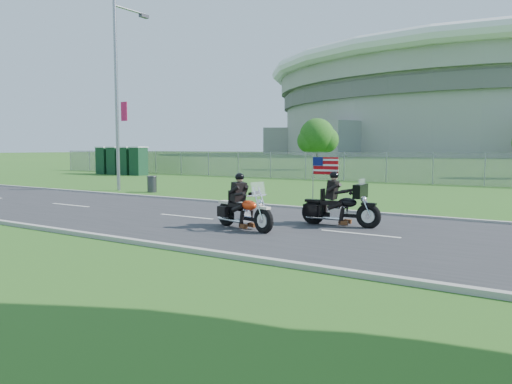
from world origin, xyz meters
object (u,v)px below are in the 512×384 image
Objects in this scene: streetlight at (120,85)px; trash_can at (152,184)px; porta_toilet_b at (127,161)px; motorcycle_lead at (243,212)px; porta_toilet_c at (116,161)px; motorcycle_follow at (340,208)px; porta_toilet_d at (105,161)px; porta_toilet_a at (139,162)px.

trash_can is at bearing -0.63° from streetlight.
porta_toilet_b is 0.99× the size of motorcycle_lead.
trash_can is (2.27, -0.03, -5.23)m from streetlight.
streetlight is 16.33m from porta_toilet_b.
motorcycle_lead is 12.87m from trash_can.
porta_toilet_c is 0.95× the size of motorcycle_follow.
motorcycle_follow reaches higher than motorcycle_lead.
streetlight reaches higher than motorcycle_follow.
motorcycle_follow is (14.98, -5.22, -5.08)m from streetlight.
porta_toilet_b and porta_toilet_d have the same top height.
trash_can is (12.28, -10.80, -0.74)m from porta_toilet_a.
motorcycle_follow is (25.00, -16.00, -0.60)m from porta_toilet_a.
porta_toilet_d is (-1.40, 0.00, 0.00)m from porta_toilet_c.
motorcycle_lead is at bearing -38.08° from porta_toilet_a.
porta_toilet_a is at bearing 0.00° from porta_toilet_d.
motorcycle_follow reaches higher than trash_can.
trash_can is (-12.72, 5.19, -0.14)m from motorcycle_follow.
trash_can is at bearing 153.48° from motorcycle_follow.
trash_can is at bearing -38.29° from porta_toilet_b.
trash_can is at bearing -35.61° from porta_toilet_c.
trash_can is at bearing 162.96° from motorcycle_lead.
porta_toilet_a is at bearing 138.67° from trash_can.
streetlight reaches higher than porta_toilet_a.
streetlight is 4.35× the size of porta_toilet_b.
motorcycle_follow is (29.20, -16.00, -0.60)m from porta_toilet_d.
motorcycle_lead is (24.36, -17.99, -0.64)m from porta_toilet_b.
porta_toilet_b is at bearing 144.48° from motorcycle_follow.
porta_toilet_c is 0.99× the size of motorcycle_lead.
porta_toilet_a is 29.69m from motorcycle_follow.
porta_toilet_c is 1.40m from porta_toilet_d.
motorcycle_lead reaches higher than trash_can.
streetlight is 16.66m from motorcycle_follow.
porta_toilet_b is 2.79× the size of trash_can.
motorcycle_lead is (22.96, -17.99, -0.64)m from porta_toilet_a.
porta_toilet_c is 32.08m from motorcycle_follow.
porta_toilet_a is 2.80m from porta_toilet_c.
porta_toilet_a is 1.40m from porta_toilet_b.
motorcycle_lead is at bearing -33.93° from trash_can.
streetlight is at bearing -37.17° from porta_toilet_d.
porta_toilet_c is at bearing 180.00° from porta_toilet_a.
motorcycle_lead is 0.97× the size of motorcycle_follow.
porta_toilet_a and porta_toilet_d have the same top height.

